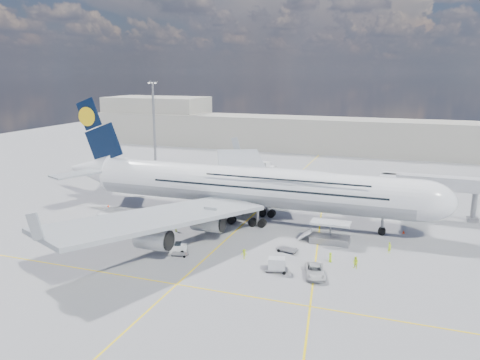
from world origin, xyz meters
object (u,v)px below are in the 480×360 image
(dolly_row_a, at_px, (153,226))
(crew_wing, at_px, (176,227))
(dolly_nose_near, at_px, (287,249))
(baggage_tug, at_px, (178,248))
(dolly_row_b, at_px, (97,239))
(cone_wing_left_inner, at_px, (236,205))
(cone_wing_right_inner, at_px, (186,254))
(catering_truck_inner, at_px, (204,190))
(dolly_back, at_px, (104,218))
(crew_nose, at_px, (390,248))
(cone_wing_left_outer, at_px, (206,187))
(cone_nose, at_px, (404,232))
(jet_bridge, at_px, (413,185))
(cone_wing_right_outer, at_px, (110,236))
(light_mast, at_px, (154,125))
(airliner, at_px, (249,186))
(dolly_nose_far, at_px, (277,264))
(cone_tail, at_px, (108,206))
(crew_van, at_px, (330,257))
(crew_tug, at_px, (244,254))
(dolly_row_c, at_px, (180,254))
(crew_loader, at_px, (356,263))
(cargo_loader, at_px, (329,235))
(catering_truck_outer, at_px, (264,168))
(service_van, at_px, (315,271))

(dolly_row_a, xyz_separation_m, crew_wing, (3.67, 1.58, -0.15))
(dolly_nose_near, relative_size, baggage_tug, 1.21)
(dolly_row_b, height_order, cone_wing_left_inner, cone_wing_left_inner)
(cone_wing_left_inner, relative_size, cone_wing_right_inner, 0.90)
(dolly_row_a, relative_size, catering_truck_inner, 0.57)
(dolly_back, relative_size, crew_nose, 1.59)
(cone_wing_left_outer, bearing_deg, cone_nose, -22.04)
(dolly_row_a, bearing_deg, jet_bridge, 48.61)
(cone_wing_right_outer, bearing_deg, light_mast, 111.44)
(catering_truck_inner, relative_size, crew_nose, 3.46)
(airliner, distance_m, jet_bridge, 31.50)
(dolly_nose_far, height_order, baggage_tug, dolly_nose_far)
(cone_wing_left_outer, distance_m, cone_tail, 25.69)
(light_mast, height_order, crew_van, light_mast)
(crew_nose, distance_m, cone_wing_right_outer, 46.90)
(dolly_back, xyz_separation_m, cone_wing_right_outer, (5.80, -6.46, -0.67))
(jet_bridge, bearing_deg, baggage_tug, -138.83)
(light_mast, height_order, crew_tug, light_mast)
(airliner, relative_size, dolly_back, 28.04)
(cone_nose, xyz_separation_m, cone_wing_left_inner, (-34.11, 6.55, -0.05))
(jet_bridge, xyz_separation_m, dolly_nose_near, (-18.59, -24.33, -6.49))
(crew_nose, bearing_deg, crew_tug, 152.42)
(dolly_row_c, distance_m, cone_wing_left_outer, 43.71)
(dolly_back, distance_m, crew_wing, 15.24)
(light_mast, height_order, crew_loader, light_mast)
(cargo_loader, bearing_deg, dolly_nose_far, -109.91)
(crew_loader, bearing_deg, crew_nose, 92.37)
(cone_wing_left_inner, xyz_separation_m, cone_wing_right_inner, (2.18, -28.89, 0.03))
(dolly_row_b, distance_m, cone_nose, 53.50)
(catering_truck_outer, relative_size, crew_van, 4.29)
(dolly_row_b, bearing_deg, crew_van, -18.50)
(crew_van, bearing_deg, dolly_nose_near, 66.43)
(catering_truck_inner, relative_size, cone_wing_right_inner, 11.42)
(crew_van, bearing_deg, dolly_row_b, 87.78)
(cargo_loader, relative_size, service_van, 1.52)
(airliner, height_order, dolly_row_a, airliner)
(dolly_back, bearing_deg, dolly_row_b, -62.82)
(dolly_row_b, height_order, crew_wing, crew_wing)
(cargo_loader, height_order, crew_tug, cargo_loader)
(dolly_back, height_order, baggage_tug, dolly_back)
(cargo_loader, xyz_separation_m, cone_nose, (11.83, 9.00, -0.96))
(dolly_row_b, relative_size, dolly_row_c, 1.14)
(cone_wing_left_outer, bearing_deg, cone_wing_left_inner, -44.67)
(catering_truck_outer, xyz_separation_m, crew_tug, (14.65, -59.31, -0.91))
(cone_wing_right_inner, bearing_deg, crew_tug, 12.27)
(catering_truck_inner, xyz_separation_m, crew_nose, (41.35, -21.16, -0.84))
(airliner, relative_size, crew_nose, 44.66)
(cone_nose, distance_m, cone_wing_left_inner, 34.73)
(light_mast, bearing_deg, dolly_nose_far, -47.55)
(dolly_row_b, xyz_separation_m, cone_wing_left_outer, (2.51, 40.20, -0.08))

